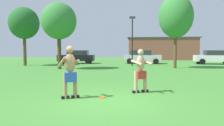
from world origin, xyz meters
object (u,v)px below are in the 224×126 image
player_in_red (141,70)px  tree_right_field (176,17)px  car_silver_far_end (142,57)px  tree_behind_players (59,21)px  player_with_cap (70,69)px  tree_left_field (24,23)px  car_white_mid_lot (215,57)px  lamp_post (132,35)px  frisbee (102,97)px  car_black_near_post (77,57)px

player_in_red → tree_right_field: (3.38, 11.15, 3.68)m
car_silver_far_end → tree_behind_players: bearing=-132.0°
player_with_cap → tree_left_field: 17.02m
car_white_mid_lot → tree_right_field: size_ratio=0.69×
tree_right_field → lamp_post: bearing=149.3°
frisbee → player_in_red: bearing=36.2°
tree_left_field → lamp_post: bearing=3.6°
car_silver_far_end → car_black_near_post: bearing=-175.5°
car_black_near_post → player_in_red: bearing=-66.9°
car_white_mid_lot → car_silver_far_end: 8.21m
frisbee → lamp_post: size_ratio=0.05×
lamp_post → tree_behind_players: size_ratio=0.89×
player_with_cap → tree_behind_players: tree_behind_players is taller
car_silver_far_end → tree_right_field: tree_right_field is taller
car_white_mid_lot → tree_behind_players: (-15.51, -7.90, 3.19)m
car_black_near_post → tree_behind_players: tree_behind_players is taller
player_with_cap → tree_right_field: (5.71, 12.33, 3.57)m
player_with_cap → frisbee: bearing=12.4°
car_white_mid_lot → tree_right_field: bearing=-132.9°
car_black_near_post → frisbee: bearing=-71.8°
car_white_mid_lot → tree_left_field: 21.26m
player_in_red → car_silver_far_end: 17.37m
player_with_cap → tree_right_field: 14.05m
player_in_red → car_white_mid_lot: size_ratio=0.37×
player_with_cap → car_white_mid_lot: (11.30, 18.34, -0.14)m
frisbee → car_silver_far_end: bearing=83.6°
car_silver_far_end → tree_left_field: (-12.29, -4.63, 3.53)m
player_in_red → tree_behind_players: 11.77m
car_black_near_post → lamp_post: bearing=-26.4°
player_in_red → tree_behind_players: (-6.54, 9.26, 3.17)m
player_in_red → tree_left_field: 17.52m
player_with_cap → frisbee: player_with_cap is taller
car_white_mid_lot → car_silver_far_end: (-8.21, 0.20, 0.00)m
tree_behind_players → player_with_cap: bearing=-68.0°
player_in_red → car_silver_far_end: player_in_red is taller
player_with_cap → car_silver_far_end: (3.09, 18.54, -0.14)m
lamp_post → tree_behind_players: bearing=-145.7°
player_with_cap → car_black_near_post: size_ratio=0.39×
car_black_near_post → tree_right_field: size_ratio=0.69×
tree_right_field → tree_behind_players: (-9.92, -1.89, -0.52)m
player_in_red → lamp_post: bearing=91.9°
tree_left_field → tree_right_field: bearing=-6.0°
player_with_cap → player_in_red: 2.62m
car_silver_far_end → tree_right_field: bearing=-67.1°
frisbee → car_black_near_post: (-5.81, 17.70, 0.81)m
player_in_red → tree_right_field: tree_right_field is taller
lamp_post → car_black_near_post: bearing=153.6°
car_black_near_post → lamp_post: (6.69, -3.32, 2.28)m
car_silver_far_end → tree_right_field: 7.69m
lamp_post → tree_left_field: (-11.09, -0.69, 1.24)m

